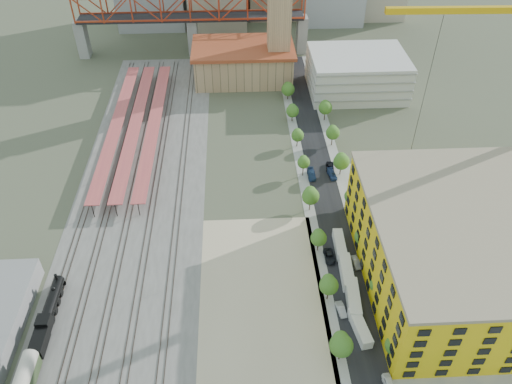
{
  "coord_description": "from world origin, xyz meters",
  "views": [
    {
      "loc": [
        -8.89,
        -94.34,
        90.38
      ],
      "look_at": [
        -4.15,
        1.27,
        10.0
      ],
      "focal_mm": 35.0,
      "sensor_mm": 36.0,
      "label": 1
    }
  ],
  "objects_px": {
    "construction_building": "(468,249)",
    "site_trailer_d": "(340,245)",
    "clock_tower": "(280,5)",
    "site_trailer_c": "(346,272)",
    "site_trailer_a": "(360,328)",
    "locomotive": "(49,312)",
    "site_trailer_b": "(353,299)"
  },
  "relations": [
    {
      "from": "construction_building",
      "to": "site_trailer_d",
      "type": "relative_size",
      "value": 5.59
    },
    {
      "from": "clock_tower",
      "to": "site_trailer_c",
      "type": "bearing_deg",
      "value": -85.36
    },
    {
      "from": "clock_tower",
      "to": "site_trailer_a",
      "type": "relative_size",
      "value": 5.8
    },
    {
      "from": "locomotive",
      "to": "site_trailer_d",
      "type": "xyz_separation_m",
      "value": [
        66.0,
        17.52,
        -0.72
      ]
    },
    {
      "from": "site_trailer_d",
      "to": "site_trailer_c",
      "type": "bearing_deg",
      "value": -88.13
    },
    {
      "from": "construction_building",
      "to": "locomotive",
      "type": "distance_m",
      "value": 92.57
    },
    {
      "from": "locomotive",
      "to": "construction_building",
      "type": "bearing_deg",
      "value": 4.41
    },
    {
      "from": "locomotive",
      "to": "site_trailer_a",
      "type": "xyz_separation_m",
      "value": [
        66.0,
        -6.67,
        -0.73
      ]
    },
    {
      "from": "construction_building",
      "to": "site_trailer_c",
      "type": "xyz_separation_m",
      "value": [
        -26.0,
        1.45,
        -8.05
      ]
    },
    {
      "from": "site_trailer_b",
      "to": "site_trailer_d",
      "type": "distance_m",
      "value": 16.65
    },
    {
      "from": "locomotive",
      "to": "site_trailer_c",
      "type": "bearing_deg",
      "value": 7.38
    },
    {
      "from": "construction_building",
      "to": "site_trailer_b",
      "type": "bearing_deg",
      "value": -166.56
    },
    {
      "from": "site_trailer_d",
      "to": "locomotive",
      "type": "bearing_deg",
      "value": -163.27
    },
    {
      "from": "construction_building",
      "to": "locomotive",
      "type": "bearing_deg",
      "value": -175.59
    },
    {
      "from": "site_trailer_d",
      "to": "clock_tower",
      "type": "bearing_deg",
      "value": 96.97
    },
    {
      "from": "site_trailer_c",
      "to": "site_trailer_d",
      "type": "relative_size",
      "value": 1.1
    },
    {
      "from": "site_trailer_a",
      "to": "site_trailer_d",
      "type": "xyz_separation_m",
      "value": [
        0.0,
        24.19,
        0.01
      ]
    },
    {
      "from": "construction_building",
      "to": "site_trailer_b",
      "type": "relative_size",
      "value": 4.99
    },
    {
      "from": "site_trailer_d",
      "to": "site_trailer_b",
      "type": "bearing_deg",
      "value": -88.13
    },
    {
      "from": "clock_tower",
      "to": "locomotive",
      "type": "xyz_separation_m",
      "value": [
        -58.0,
        -107.08,
        -26.74
      ]
    },
    {
      "from": "clock_tower",
      "to": "site_trailer_c",
      "type": "relative_size",
      "value": 5.22
    },
    {
      "from": "locomotive",
      "to": "site_trailer_a",
      "type": "relative_size",
      "value": 2.34
    },
    {
      "from": "clock_tower",
      "to": "site_trailer_a",
      "type": "xyz_separation_m",
      "value": [
        8.0,
        -113.76,
        -27.47
      ]
    },
    {
      "from": "construction_building",
      "to": "site_trailer_b",
      "type": "xyz_separation_m",
      "value": [
        -26.0,
        -6.22,
        -8.02
      ]
    },
    {
      "from": "site_trailer_a",
      "to": "clock_tower",
      "type": "bearing_deg",
      "value": 84.85
    },
    {
      "from": "clock_tower",
      "to": "construction_building",
      "type": "bearing_deg",
      "value": -71.22
    },
    {
      "from": "construction_building",
      "to": "site_trailer_a",
      "type": "relative_size",
      "value": 5.65
    },
    {
      "from": "clock_tower",
      "to": "construction_building",
      "type": "distance_m",
      "value": 107.36
    },
    {
      "from": "construction_building",
      "to": "site_trailer_a",
      "type": "distance_m",
      "value": 30.53
    },
    {
      "from": "construction_building",
      "to": "site_trailer_c",
      "type": "height_order",
      "value": "construction_building"
    },
    {
      "from": "construction_building",
      "to": "site_trailer_c",
      "type": "relative_size",
      "value": 5.08
    },
    {
      "from": "site_trailer_c",
      "to": "construction_building",
      "type": "bearing_deg",
      "value": -0.54
    }
  ]
}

